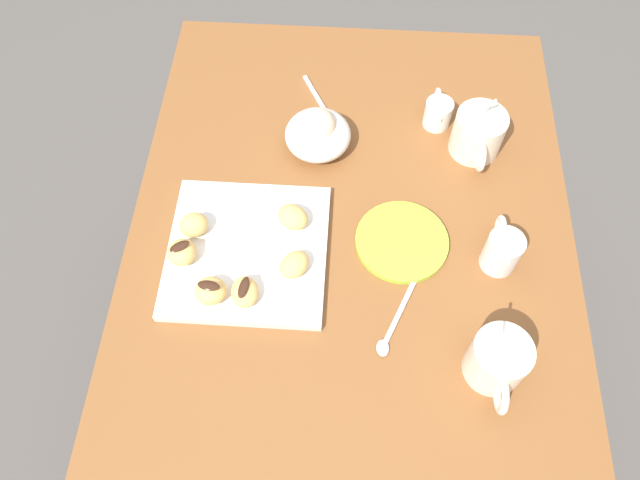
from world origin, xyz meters
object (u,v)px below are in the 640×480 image
at_px(coffee_mug_cream_right, 498,360).
at_px(beignet_0, 182,252).
at_px(coffee_mug_cream_left, 478,133).
at_px(beignet_5, 294,265).
at_px(dining_table, 348,273).
at_px(beignet_1, 293,217).
at_px(chocolate_sauce_pitcher, 438,112).
at_px(ice_cream_bowl, 318,133).
at_px(cream_pitcher_white, 502,250).
at_px(pastry_plate_square, 247,251).
at_px(beignet_2, 245,292).
at_px(saucer_lime_left, 402,244).
at_px(beignet_4, 194,225).
at_px(beignet_3, 211,291).

relative_size(coffee_mug_cream_right, beignet_0, 2.77).
distance_m(coffee_mug_cream_left, beignet_5, 0.42).
xyz_separation_m(coffee_mug_cream_right, beignet_5, (-0.15, -0.31, -0.01)).
distance_m(dining_table, coffee_mug_cream_right, 0.36).
relative_size(dining_table, beignet_1, 19.20).
relative_size(chocolate_sauce_pitcher, beignet_0, 1.93).
xyz_separation_m(ice_cream_bowl, beignet_5, (0.27, -0.02, -0.01)).
bearing_deg(beignet_0, chocolate_sauce_pitcher, 127.89).
height_order(dining_table, chocolate_sauce_pitcher, chocolate_sauce_pitcher).
xyz_separation_m(cream_pitcher_white, beignet_0, (0.03, -0.52, -0.00)).
bearing_deg(pastry_plate_square, coffee_mug_cream_left, 122.29).
relative_size(coffee_mug_cream_right, beignet_5, 2.45).
distance_m(dining_table, ice_cream_bowl, 0.27).
height_order(chocolate_sauce_pitcher, beignet_2, chocolate_sauce_pitcher).
bearing_deg(beignet_5, saucer_lime_left, 110.37).
bearing_deg(saucer_lime_left, beignet_4, -89.60).
relative_size(chocolate_sauce_pitcher, beignet_3, 1.81).
relative_size(dining_table, ice_cream_bowl, 8.69).
bearing_deg(ice_cream_bowl, coffee_mug_cream_left, 92.41).
bearing_deg(beignet_0, saucer_lime_left, 98.83).
distance_m(pastry_plate_square, beignet_2, 0.09).
height_order(coffee_mug_cream_left, coffee_mug_cream_right, coffee_mug_cream_right).
xyz_separation_m(dining_table, coffee_mug_cream_right, (0.22, 0.22, 0.17)).
bearing_deg(coffee_mug_cream_left, ice_cream_bowl, -87.59).
xyz_separation_m(coffee_mug_cream_right, saucer_lime_left, (-0.21, -0.13, -0.04)).
bearing_deg(coffee_mug_cream_right, beignet_2, -103.60).
distance_m(chocolate_sauce_pitcher, beignet_3, 0.55).
height_order(dining_table, saucer_lime_left, saucer_lime_left).
distance_m(beignet_4, beignet_5, 0.19).
distance_m(pastry_plate_square, beignet_4, 0.10).
height_order(saucer_lime_left, beignet_3, beignet_3).
height_order(beignet_1, beignet_4, beignet_4).
height_order(saucer_lime_left, beignet_4, beignet_4).
bearing_deg(beignet_5, beignet_3, -66.40).
bearing_deg(pastry_plate_square, dining_table, 102.07).
relative_size(coffee_mug_cream_right, cream_pitcher_white, 1.27).
distance_m(coffee_mug_cream_right, ice_cream_bowl, 0.51).
xyz_separation_m(beignet_1, beignet_5, (0.09, 0.01, -0.00)).
bearing_deg(coffee_mug_cream_left, dining_table, -46.22).
relative_size(beignet_0, beignet_2, 0.88).
distance_m(coffee_mug_cream_left, beignet_4, 0.53).
relative_size(coffee_mug_cream_left, ice_cream_bowl, 1.07).
bearing_deg(beignet_5, pastry_plate_square, -111.94).
relative_size(pastry_plate_square, coffee_mug_cream_left, 2.03).
xyz_separation_m(pastry_plate_square, ice_cream_bowl, (-0.24, 0.10, 0.03)).
bearing_deg(beignet_3, cream_pitcher_white, 102.17).
xyz_separation_m(cream_pitcher_white, chocolate_sauce_pitcher, (-0.30, -0.09, -0.01)).
bearing_deg(beignet_2, beignet_5, 125.66).
xyz_separation_m(pastry_plate_square, chocolate_sauce_pitcher, (-0.31, 0.33, 0.02)).
bearing_deg(dining_table, beignet_0, -77.52).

